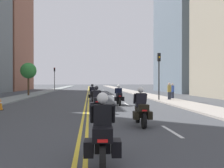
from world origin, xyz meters
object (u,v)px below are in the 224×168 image
Objects in this scene: pedestrian_1 at (172,91)px; street_tree_0 at (28,71)px; motorcycle_1 at (141,110)px; motorcycle_4 at (92,94)px; motorcycle_0 at (103,136)px; pedestrian_0 at (169,91)px; motorcycle_3 at (119,97)px; traffic_light_near at (159,68)px; motorcycle_2 at (96,102)px; traffic_cone_1 at (1,104)px; traffic_light_far at (54,75)px.

pedestrian_1 is 18.52m from street_tree_0.
motorcycle_1 is 1.00× the size of motorcycle_4.
pedestrian_0 is at bearing 71.30° from motorcycle_0.
pedestrian_0 is (5.69, 14.11, 0.26)m from motorcycle_1.
street_tree_0 is at bearing 126.07° from motorcycle_3.
traffic_light_near reaches higher than motorcycle_0.
motorcycle_0 is 9.68m from motorcycle_2.
traffic_light_near is 17.56m from street_tree_0.
traffic_cone_1 is 0.17× the size of traffic_light_far.
traffic_light_near is at bearing -64.46° from traffic_light_far.
motorcycle_0 is 48.68m from traffic_light_far.
pedestrian_0 is at bearing -1.65° from motorcycle_4.
motorcycle_2 is 39.19m from traffic_light_far.
traffic_light_near is at bearing 52.93° from motorcycle_2.
street_tree_0 reaches higher than traffic_cone_1.
motorcycle_0 is 1.35× the size of pedestrian_1.
traffic_cone_1 is (-6.20, 2.04, -0.26)m from motorcycle_2.
pedestrian_0 is 0.41× the size of street_tree_0.
traffic_light_near reaches higher than pedestrian_1.
pedestrian_1 reaches higher than traffic_cone_1.
motorcycle_4 is at bearing 98.70° from motorcycle_1.
traffic_light_near reaches higher than traffic_cone_1.
motorcycle_0 is 20.14m from traffic_light_near.
street_tree_0 reaches higher than motorcycle_0.
motorcycle_0 is at bearing -73.99° from street_tree_0.
motorcycle_4 is 0.45× the size of traffic_light_near.
motorcycle_2 is at bearing -78.81° from traffic_light_far.
motorcycle_2 is at bearing -119.33° from pedestrian_0.
motorcycle_2 is 11.48m from traffic_light_near.
street_tree_0 reaches higher than motorcycle_2.
pedestrian_1 reaches higher than motorcycle_1.
traffic_light_far is at bearing 83.50° from pedestrian_1.
motorcycle_1 is 15.21m from pedestrian_0.
motorcycle_1 is at bearing -40.12° from traffic_cone_1.
traffic_light_near is (6.47, -0.29, 2.55)m from motorcycle_4.
traffic_light_far reaches higher than traffic_light_near.
motorcycle_3 reaches higher than motorcycle_0.
motorcycle_3 is at bearing -132.82° from pedestrian_0.
motorcycle_3 is 8.72m from pedestrian_1.
traffic_cone_1 is 0.45× the size of pedestrian_0.
motorcycle_4 is (-0.14, 9.51, 0.02)m from motorcycle_2.
motorcycle_4 reaches higher than motorcycle_2.
motorcycle_2 is (0.12, 9.68, -0.01)m from motorcycle_0.
traffic_cone_1 is (-7.96, 6.71, -0.26)m from motorcycle_1.
motorcycle_3 is 1.03× the size of motorcycle_4.
street_tree_0 is at bearing -92.16° from traffic_light_far.
motorcycle_1 is 10.41m from traffic_cone_1.
motorcycle_4 reaches higher than motorcycle_0.
motorcycle_2 is at bearing -66.24° from street_tree_0.
motorcycle_1 is at bearing 72.35° from motorcycle_0.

